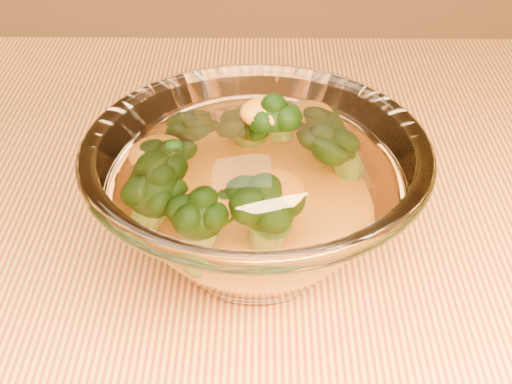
% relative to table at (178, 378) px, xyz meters
% --- Properties ---
extents(table, '(1.20, 0.80, 0.75)m').
position_rel_table_xyz_m(table, '(0.00, 0.00, 0.00)').
color(table, gold).
rests_on(table, ground).
extents(glass_bowl, '(0.23, 0.23, 0.10)m').
position_rel_table_xyz_m(glass_bowl, '(0.06, 0.03, 0.15)').
color(glass_bowl, white).
rests_on(glass_bowl, table).
extents(cheese_sauce, '(0.11, 0.11, 0.03)m').
position_rel_table_xyz_m(cheese_sauce, '(0.06, 0.03, 0.13)').
color(cheese_sauce, orange).
rests_on(cheese_sauce, glass_bowl).
extents(broccoli_heap, '(0.15, 0.14, 0.08)m').
position_rel_table_xyz_m(broccoli_heap, '(0.05, 0.04, 0.16)').
color(broccoli_heap, black).
rests_on(broccoli_heap, cheese_sauce).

